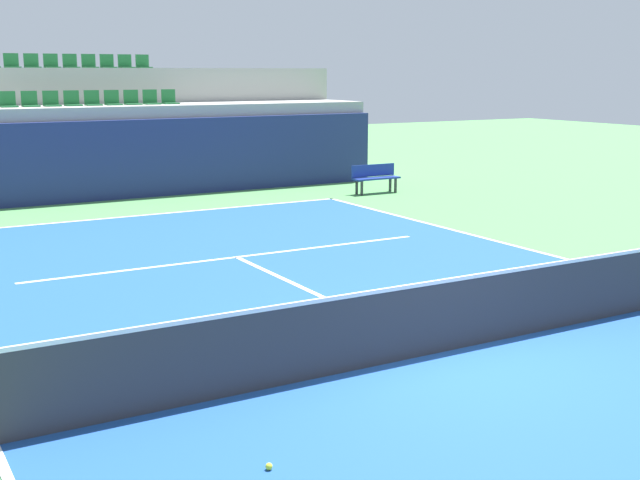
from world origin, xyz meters
The scene contains 13 objects.
ground_plane centered at (0.00, 0.00, 0.00)m, with size 80.00×80.00×0.00m, color #4C8C4C.
court_surface centered at (0.00, 0.00, 0.01)m, with size 11.00×24.00×0.01m, color #1E4C99.
baseline_far centered at (0.00, 11.95, 0.01)m, with size 11.00×0.10×0.00m, color white.
service_line_far centered at (0.00, 6.40, 0.01)m, with size 8.26×0.10×0.00m, color white.
centre_service_line centered at (0.00, 3.20, 0.01)m, with size 0.10×6.40×0.00m, color white.
back_wall centered at (0.00, 15.02, 1.11)m, with size 17.15×0.30×2.23m, color navy.
stands_tier_lower centered at (0.00, 16.37, 1.30)m, with size 17.15×2.40×2.59m, color #9E9E99.
stands_tier_upper centered at (0.00, 18.77, 1.84)m, with size 17.15×2.40×3.67m, color #9E9E99.
seating_row_lower centered at (0.00, 16.46, 2.71)m, with size 5.14×0.44×0.44m.
seating_row_upper centered at (0.00, 18.86, 3.80)m, with size 5.14×0.44×0.44m.
tennis_net centered at (0.00, 0.00, 0.51)m, with size 11.08×0.08×1.07m.
player_bench centered at (7.19, 12.34, 0.51)m, with size 1.50×0.40×0.85m.
tennis_ball_2 centered at (-3.36, -1.78, 0.04)m, with size 0.07×0.07×0.07m, color #CCE033.
Camera 1 is at (-6.41, -8.02, 3.56)m, focal length 46.34 mm.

